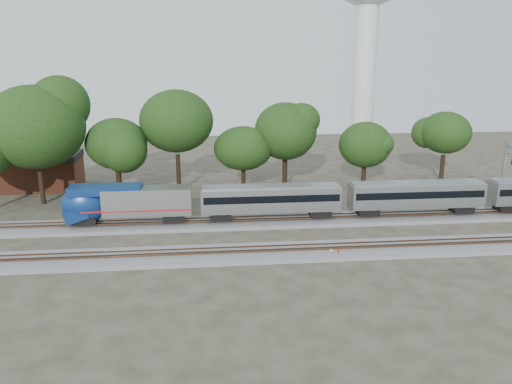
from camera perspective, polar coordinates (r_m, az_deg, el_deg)
The scene contains 14 objects.
ground at distance 53.17m, azimuth 0.37°, elevation -5.62°, with size 160.00×160.00×0.00m, color #383328.
track_far at distance 58.75m, azimuth -0.27°, elevation -3.43°, with size 160.00×5.00×0.73m.
track_near at distance 49.39m, azimuth 0.88°, elevation -6.98°, with size 160.00×5.00×0.73m.
switch_stand_red at distance 49.02m, azimuth 9.39°, elevation -6.88°, with size 0.29×0.05×0.91m.
switch_stand_white at distance 49.13m, azimuth 8.60°, elevation -6.83°, with size 0.27×0.10×0.87m.
switch_lever at distance 49.22m, azimuth 10.86°, elevation -7.40°, with size 0.50×0.30×0.30m, color #512D19.
brick_building at distance 81.46m, azimuth -23.22°, elevation 2.25°, with size 11.28×8.21×5.26m.
tree_1 at distance 70.96m, azimuth -23.93°, elevation 6.79°, with size 10.46×10.46×14.75m.
tree_2 at distance 70.94m, azimuth -15.67°, elevation 5.33°, with size 7.78×7.78×10.97m.
tree_3 at distance 71.79m, azimuth -9.09°, elevation 7.99°, with size 10.55×10.55×14.88m.
tree_4 at distance 71.56m, azimuth -1.47°, elevation 4.99°, with size 6.60×6.60×9.31m.
tree_5 at distance 73.28m, azimuth 3.38°, elevation 6.95°, with size 8.84×8.84×12.46m.
tree_6 at distance 75.01m, azimuth 12.38°, elevation 5.28°, with size 6.84×6.84×9.64m.
tree_7 at distance 83.78m, azimuth 20.83°, elevation 6.35°, with size 7.92×7.92×11.16m.
Camera 1 is at (-5.46, -49.63, 18.30)m, focal length 35.00 mm.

